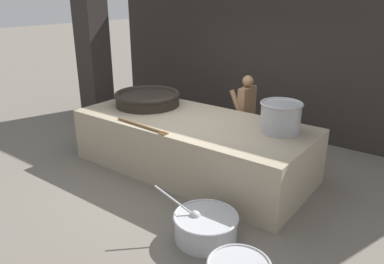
{
  "coord_description": "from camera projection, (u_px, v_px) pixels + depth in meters",
  "views": [
    {
      "loc": [
        3.52,
        -4.7,
        2.87
      ],
      "look_at": [
        0.0,
        0.0,
        0.68
      ],
      "focal_mm": 35.0,
      "sensor_mm": 36.0,
      "label": 1
    }
  ],
  "objects": [
    {
      "name": "cook",
      "position": [
        246.0,
        111.0,
        6.95
      ],
      "size": [
        0.35,
        0.54,
        1.48
      ],
      "rotation": [
        0.0,
        0.0,
        3.11
      ],
      "color": "#8C6647",
      "rests_on": "ground_plane"
    },
    {
      "name": "giant_wok_near",
      "position": [
        147.0,
        98.0,
        6.91
      ],
      "size": [
        1.21,
        1.21,
        0.25
      ],
      "color": "black",
      "rests_on": "hearth_platform"
    },
    {
      "name": "stirring_paddle",
      "position": [
        144.0,
        126.0,
        5.79
      ],
      "size": [
        1.1,
        0.14,
        0.04
      ],
      "rotation": [
        0.0,
        0.0,
        -0.07
      ],
      "color": "brown",
      "rests_on": "hearth_platform"
    },
    {
      "name": "hearth_platform",
      "position": [
        192.0,
        144.0,
        6.35
      ],
      "size": [
        3.97,
        1.75,
        0.91
      ],
      "color": "tan",
      "rests_on": "ground_plane"
    },
    {
      "name": "ground_plane",
      "position": [
        192.0,
        169.0,
        6.5
      ],
      "size": [
        60.0,
        60.0,
        0.0
      ],
      "primitive_type": "plane",
      "color": "slate"
    },
    {
      "name": "support_pillar",
      "position": [
        92.0,
        35.0,
        8.01
      ],
      "size": [
        0.54,
        0.54,
        4.05
      ],
      "primitive_type": "cube",
      "color": "#2D2826",
      "rests_on": "ground_plane"
    },
    {
      "name": "prep_bowl_vegetables",
      "position": [
        206.0,
        225.0,
        4.6
      ],
      "size": [
        1.01,
        0.81,
        0.66
      ],
      "color": "#B7B7BC",
      "rests_on": "ground_plane"
    },
    {
      "name": "stock_pot",
      "position": [
        281.0,
        116.0,
        5.55
      ],
      "size": [
        0.63,
        0.63,
        0.46
      ],
      "color": "#9E9EA3",
      "rests_on": "hearth_platform"
    },
    {
      "name": "back_wall",
      "position": [
        268.0,
        36.0,
        7.78
      ],
      "size": [
        7.93,
        0.24,
        4.05
      ],
      "primitive_type": "cube",
      "color": "#2D2826",
      "rests_on": "ground_plane"
    }
  ]
}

